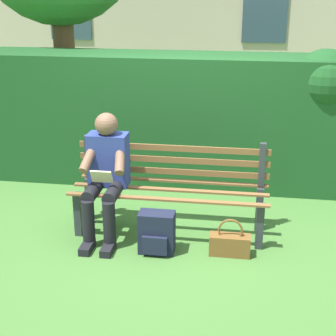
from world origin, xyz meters
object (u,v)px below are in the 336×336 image
park_bench (171,186)px  handbag (230,244)px  person_seated (105,173)px  backpack (157,233)px

park_bench → handbag: park_bench is taller
person_seated → backpack: size_ratio=3.05×
backpack → handbag: size_ratio=1.06×
park_bench → person_seated: person_seated is taller
handbag → person_seated: bearing=-11.6°
park_bench → backpack: bearing=83.0°
park_bench → person_seated: bearing=17.6°
backpack → person_seated: bearing=-28.6°
handbag → park_bench: bearing=-35.9°
park_bench → backpack: park_bench is taller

